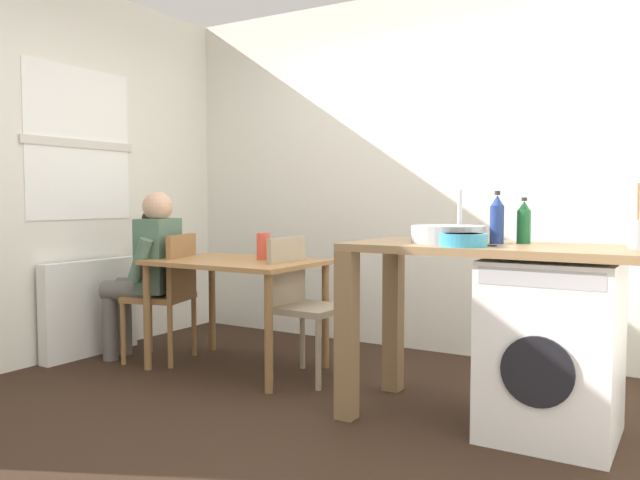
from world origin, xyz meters
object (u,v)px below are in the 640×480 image
at_px(vase, 263,246).
at_px(bottle_tall_green, 497,220).
at_px(chair_opposite, 300,299).
at_px(bottle_squat_brown, 524,223).
at_px(chair_person_seat, 168,290).
at_px(washing_machine, 551,348).
at_px(seated_person, 148,266).
at_px(dining_table, 236,274).
at_px(mixing_bowl, 463,239).

bearing_deg(vase, bottle_tall_green, -7.51).
distance_m(chair_opposite, bottle_squat_brown, 1.51).
distance_m(chair_person_seat, washing_machine, 2.62).
relative_size(seated_person, bottle_tall_green, 4.47).
xyz_separation_m(chair_person_seat, washing_machine, (2.62, -0.11, -0.08)).
xyz_separation_m(chair_person_seat, bottle_squat_brown, (2.44, 0.04, 0.52)).
relative_size(dining_table, mixing_bowl, 4.85).
height_order(bottle_squat_brown, mixing_bowl, bottle_squat_brown).
xyz_separation_m(washing_machine, bottle_tall_green, (-0.29, 0.08, 0.61)).
bearing_deg(seated_person, mixing_bowl, -112.48).
height_order(chair_opposite, mixing_bowl, mixing_bowl).
bearing_deg(chair_person_seat, seated_person, 90.00).
relative_size(seated_person, washing_machine, 1.40).
xyz_separation_m(chair_person_seat, bottle_tall_green, (2.32, -0.03, 0.53)).
bearing_deg(seated_person, vase, -91.42).
relative_size(bottle_tall_green, mixing_bowl, 1.19).
distance_m(seated_person, washing_machine, 2.78).
xyz_separation_m(dining_table, chair_opposite, (0.48, 0.05, -0.14)).
xyz_separation_m(chair_person_seat, seated_person, (-0.15, -0.04, 0.16)).
height_order(washing_machine, mixing_bowl, mixing_bowl).
bearing_deg(washing_machine, chair_opposite, 171.27).
bearing_deg(bottle_squat_brown, mixing_bowl, -119.93).
xyz_separation_m(bottle_squat_brown, mixing_bowl, (-0.20, -0.35, -0.07)).
bearing_deg(dining_table, bottle_squat_brown, -1.28).
relative_size(mixing_bowl, vase, 1.26).
bearing_deg(seated_person, chair_person_seat, -90.00).
xyz_separation_m(bottle_squat_brown, vase, (-1.74, 0.14, -0.20)).
distance_m(dining_table, seated_person, 0.71).
bearing_deg(bottle_tall_green, chair_opposite, 172.71).
bearing_deg(dining_table, mixing_bowl, -12.99).
distance_m(dining_table, chair_opposite, 0.50).
height_order(mixing_bowl, vase, mixing_bowl).
relative_size(chair_person_seat, mixing_bowl, 3.97).
distance_m(chair_person_seat, bottle_tall_green, 2.38).
bearing_deg(bottle_tall_green, washing_machine, -14.91).
height_order(bottle_tall_green, bottle_squat_brown, bottle_tall_green).
relative_size(chair_opposite, mixing_bowl, 3.97).
bearing_deg(washing_machine, chair_person_seat, 177.52).
distance_m(chair_person_seat, seated_person, 0.23).
xyz_separation_m(seated_person, bottle_squat_brown, (2.60, 0.08, 0.35)).
bearing_deg(chair_opposite, bottle_tall_green, 84.29).
relative_size(dining_table, washing_machine, 1.28).
bearing_deg(dining_table, chair_person_seat, -171.77).
distance_m(chair_opposite, washing_machine, 1.61).
xyz_separation_m(mixing_bowl, vase, (-1.54, 0.49, -0.12)).
height_order(chair_person_seat, bottle_tall_green, bottle_tall_green).
bearing_deg(chair_opposite, washing_machine, 82.85).
bearing_deg(chair_person_seat, washing_machine, -108.62).
distance_m(chair_person_seat, vase, 0.79).
height_order(dining_table, bottle_squat_brown, bottle_squat_brown).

